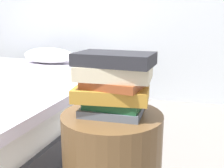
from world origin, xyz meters
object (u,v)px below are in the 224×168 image
Objects in this scene: book_charcoal at (115,59)px; book_ochre at (111,93)px; book_slate at (114,110)px; book_rust at (115,83)px; book_forest at (114,103)px; book_cream at (114,72)px.

book_ochre is at bearing -162.54° from book_charcoal.
book_ochre is at bearing -118.49° from book_slate.
book_rust is at bearing 46.76° from book_ochre.
book_forest is 0.05m from book_ochre.
book_slate is 1.10× the size of book_forest.
book_rust reaches higher than book_ochre.
book_charcoal is (0.00, -0.01, 0.18)m from book_forest.
book_slate is at bearing 158.74° from book_forest.
book_rust is at bearing 78.36° from book_cream.
book_cream is at bearing 14.29° from book_ochre.
book_slate is at bearing 107.27° from book_cream.
book_ochre is 0.98× the size of book_charcoal.
book_slate is at bearing 126.82° from book_charcoal.
book_forest is at bearing -25.06° from book_slate.
book_ochre is 0.09m from book_cream.
book_cream is 0.05m from book_charcoal.
book_rust reaches higher than book_slate.
book_forest is at bearing 115.82° from book_charcoal.
book_charcoal reaches higher than book_rust.
book_cream is (-0.00, -0.01, 0.04)m from book_rust.
book_ochre reaches higher than book_slate.
book_rust is 0.05m from book_cream.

